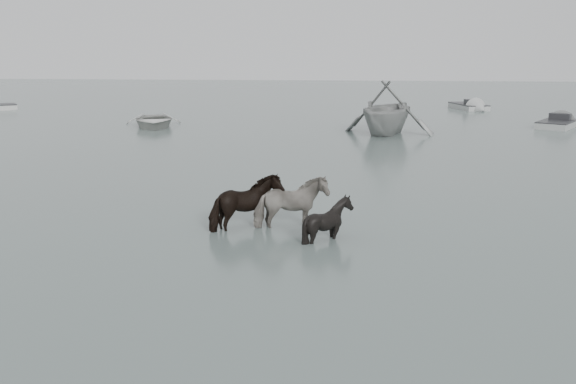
% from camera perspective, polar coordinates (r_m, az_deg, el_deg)
% --- Properties ---
extents(ground, '(140.00, 140.00, 0.00)m').
position_cam_1_polar(ground, '(15.30, 5.40, -4.21)').
color(ground, '#4D5B56').
rests_on(ground, ground).
extents(pony_pinto, '(2.01, 1.45, 1.55)m').
position_cam_1_polar(pony_pinto, '(16.03, 0.23, -0.48)').
color(pony_pinto, black).
rests_on(pony_pinto, ground).
extents(pony_dark, '(1.88, 1.99, 1.58)m').
position_cam_1_polar(pony_dark, '(15.92, -3.64, -0.54)').
color(pony_dark, black).
rests_on(pony_dark, ground).
extents(pony_black, '(1.22, 1.08, 1.33)m').
position_cam_1_polar(pony_black, '(15.12, 3.59, -1.76)').
color(pony_black, black).
rests_on(pony_black, ground).
extents(rowboat_lead, '(4.26, 5.11, 0.91)m').
position_cam_1_polar(rowboat_lead, '(37.08, -11.89, 6.41)').
color(rowboat_lead, beige).
rests_on(rowboat_lead, ground).
extents(rowboat_trail, '(6.18, 6.66, 2.89)m').
position_cam_1_polar(rowboat_trail, '(33.55, 8.84, 7.57)').
color(rowboat_trail, '#9C9E9B').
rests_on(rowboat_trail, ground).
extents(skiff_port, '(3.56, 4.48, 0.75)m').
position_cam_1_polar(skiff_port, '(38.92, 22.82, 5.86)').
color(skiff_port, '#9D9F9D').
rests_on(skiff_port, ground).
extents(skiff_mid, '(2.81, 5.12, 0.75)m').
position_cam_1_polar(skiff_mid, '(48.22, 15.77, 7.56)').
color(skiff_mid, '#A2A5A2').
rests_on(skiff_mid, ground).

